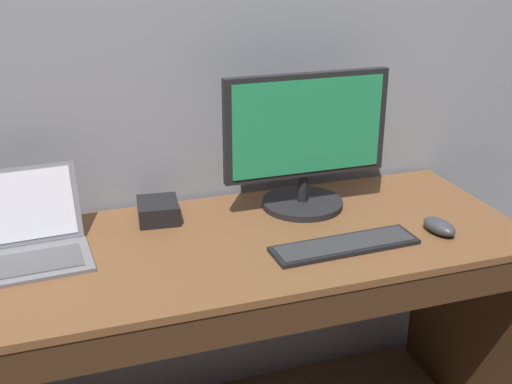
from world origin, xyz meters
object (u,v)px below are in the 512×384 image
Objects in this scene: wired_keyboard at (345,245)px; external_drive_box at (158,211)px; laptop_space_gray at (28,240)px; external_monitor at (306,143)px; computer_mouse at (439,226)px.

external_drive_box reaches higher than wired_keyboard.
laptop_space_gray is at bearing -162.01° from external_drive_box.
external_monitor is 0.36m from wired_keyboard.
wired_keyboard is 3.10× the size of external_drive_box.
laptop_space_gray is 0.62× the size of external_monitor.
external_drive_box is (-0.46, 0.06, -0.19)m from external_monitor.
laptop_space_gray is 2.81× the size of computer_mouse.
laptop_space_gray is 0.85m from external_monitor.
laptop_space_gray is 0.76× the size of wired_keyboard.
wired_keyboard is 0.30m from computer_mouse.
external_monitor is at bearing -6.92° from external_drive_box.
computer_mouse is 0.84× the size of external_drive_box.
computer_mouse is at bearing -24.85° from external_drive_box.
external_drive_box is (-0.76, 0.35, 0.01)m from computer_mouse.
wired_keyboard is at bearing -89.37° from external_monitor.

